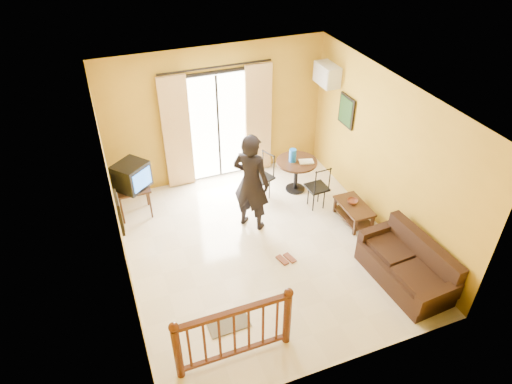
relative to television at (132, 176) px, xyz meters
name	(u,v)px	position (x,y,z in m)	size (l,w,h in m)	color
ground	(262,247)	(1.87, -1.74, -0.87)	(5.00, 5.00, 0.00)	beige
room_shell	(263,165)	(1.87, -1.74, 0.84)	(5.00, 5.00, 5.00)	white
balcony_door	(218,126)	(1.87, 0.69, 0.32)	(2.25, 0.14, 2.46)	black
tv_table	(133,191)	(-0.03, 0.00, -0.33)	(0.62, 0.52, 0.62)	black
television	(132,176)	(0.00, 0.00, 0.00)	(0.74, 0.73, 0.49)	black
picture_left	(119,212)	(-0.35, -1.94, 0.68)	(0.05, 0.42, 0.52)	black
dining_table	(296,167)	(3.15, -0.34, -0.33)	(0.82, 0.82, 0.68)	black
water_jug	(293,155)	(3.06, -0.31, -0.05)	(0.14, 0.14, 0.27)	blue
serving_tray	(306,162)	(3.31, -0.44, -0.17)	(0.28, 0.18, 0.02)	#ECE3C9
dining_chairs	(288,201)	(2.84, -0.66, -0.87)	(1.33, 1.15, 0.95)	black
air_conditioner	(327,75)	(3.96, 0.21, 1.28)	(0.31, 0.60, 0.40)	silver
botanical_print	(346,111)	(4.08, -0.44, 0.78)	(0.05, 0.50, 0.60)	black
coffee_table	(354,210)	(3.72, -1.65, -0.63)	(0.45, 0.81, 0.36)	black
bowl	(352,201)	(3.72, -1.57, -0.47)	(0.20, 0.20, 0.06)	brown
sofa	(408,267)	(3.72, -3.27, -0.57)	(0.87, 1.70, 0.79)	black
standing_person	(251,182)	(1.91, -1.07, 0.07)	(0.69, 0.45, 1.88)	black
stair_balustrade	(234,330)	(0.72, -3.64, -0.30)	(1.63, 0.13, 1.04)	#471E0F
doormat	(228,322)	(0.80, -3.06, -0.86)	(0.60, 0.40, 0.02)	#575246
sandals	(286,259)	(2.13, -2.17, -0.85)	(0.30, 0.27, 0.03)	brown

